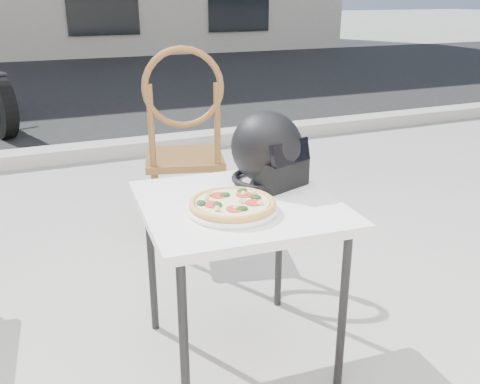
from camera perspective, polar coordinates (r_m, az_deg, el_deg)
name	(u,v)px	position (r m, az deg, el deg)	size (l,w,h in m)	color
ground	(168,356)	(2.30, -7.68, -16.97)	(80.00, 80.00, 0.00)	#9E9B95
street_asphalt	(42,90)	(8.90, -20.40, 10.20)	(30.00, 8.00, 0.00)	black
curb	(74,153)	(4.98, -17.29, 4.00)	(30.00, 0.25, 0.12)	#A7A49C
cafe_table_main	(239,216)	(1.98, -0.06, -2.62)	(0.76, 0.76, 0.67)	white
plate	(232,209)	(1.86, -0.81, -1.87)	(0.40, 0.40, 0.02)	white
pizza	(232,203)	(1.85, -0.82, -1.22)	(0.40, 0.40, 0.04)	#E2A552
helmet	(268,152)	(2.12, 3.03, 4.32)	(0.36, 0.37, 0.29)	black
cafe_chair_main	(184,138)	(2.99, -5.97, 5.76)	(0.53, 0.53, 1.14)	brown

